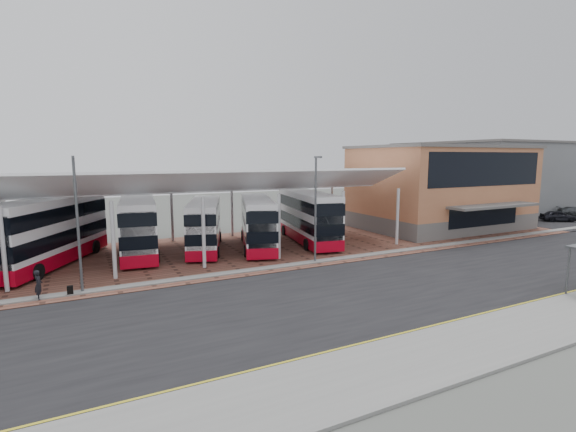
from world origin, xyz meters
name	(u,v)px	position (x,y,z in m)	size (l,w,h in m)	color
ground	(339,289)	(0.00, 0.00, 0.00)	(140.00, 140.00, 0.00)	#4A4C47
road	(349,294)	(0.00, -1.00, 0.01)	(120.00, 14.00, 0.02)	black
forecourt	(277,246)	(2.00, 13.00, 0.03)	(72.00, 16.00, 0.06)	brown
sidewalk	(460,348)	(0.00, -9.00, 0.07)	(120.00, 4.00, 0.14)	slate
north_kerb	(292,265)	(0.00, 6.20, 0.07)	(120.00, 0.80, 0.14)	slate
yellow_line_near	(424,331)	(0.00, -7.00, 0.03)	(120.00, 0.12, 0.01)	gold
yellow_line_far	(420,329)	(0.00, -6.70, 0.03)	(120.00, 0.12, 0.01)	gold
canopy	(184,184)	(-6.00, 13.94, 5.80)	(37.00, 11.63, 7.07)	silver
terminal	(440,187)	(23.00, 13.92, 4.66)	(18.40, 14.40, 9.25)	#5F5C59
warehouse	(504,175)	(48.00, 24.00, 5.15)	(30.50, 20.50, 10.25)	slate
lamp_west	(77,221)	(-14.00, 6.27, 4.36)	(0.16, 0.90, 8.07)	#4F5256
lamp_east	(316,206)	(2.00, 6.27, 4.36)	(0.16, 0.90, 8.07)	#4F5256
bus_1	(50,232)	(-15.90, 14.33, 2.53)	(8.19, 11.93, 4.97)	white
bus_2	(138,226)	(-9.59, 15.18, 2.37)	(4.03, 11.52, 4.65)	white
bus_3	(205,226)	(-4.29, 14.33, 2.16)	(5.61, 10.48, 4.23)	white
bus_4	(257,223)	(0.09, 13.04, 2.23)	(5.72, 10.84, 4.38)	white
bus_5	(308,217)	(5.33, 13.33, 2.40)	(4.75, 11.72, 4.71)	white
pedestrian	(38,285)	(-16.18, 6.00, 0.90)	(0.61, 0.40, 1.68)	black
suitcase	(70,291)	(-14.63, 6.00, 0.34)	(0.32, 0.23, 0.55)	black
carpark_car_a	(558,216)	(39.31, 10.04, 0.76)	(1.60, 3.99, 1.36)	black
carpark_car_b	(575,211)	(46.44, 11.97, 0.69)	(1.71, 4.20, 1.22)	#414549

